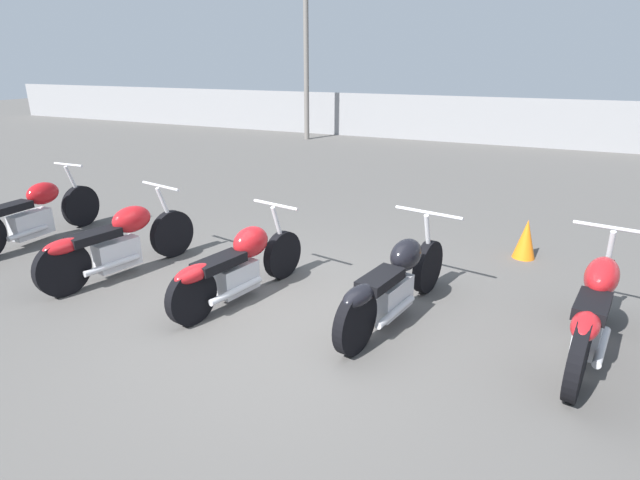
% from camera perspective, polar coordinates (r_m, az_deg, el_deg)
% --- Properties ---
extents(ground_plane, '(60.00, 60.00, 0.00)m').
position_cam_1_polar(ground_plane, '(5.00, -3.23, -9.44)').
color(ground_plane, '#514F4C').
extents(fence_back, '(40.00, 0.04, 1.40)m').
position_cam_1_polar(fence_back, '(16.29, 17.53, 12.89)').
color(fence_back, gray).
rests_on(fence_back, ground_plane).
extents(light_pole_left, '(0.70, 0.35, 6.83)m').
position_cam_1_polar(light_pole_left, '(16.47, -1.65, 25.63)').
color(light_pole_left, slate).
rests_on(light_pole_left, ground_plane).
extents(motorcycle_slot_0, '(0.55, 2.20, 1.00)m').
position_cam_1_polar(motorcycle_slot_0, '(8.04, -30.13, 2.59)').
color(motorcycle_slot_0, black).
rests_on(motorcycle_slot_0, ground_plane).
extents(motorcycle_slot_1, '(0.77, 2.04, 0.98)m').
position_cam_1_polar(motorcycle_slot_1, '(6.35, -22.10, -0.21)').
color(motorcycle_slot_1, black).
rests_on(motorcycle_slot_1, ground_plane).
extents(motorcycle_slot_2, '(0.70, 1.91, 0.93)m').
position_cam_1_polar(motorcycle_slot_2, '(5.35, -9.33, -2.86)').
color(motorcycle_slot_2, black).
rests_on(motorcycle_slot_2, ground_plane).
extents(motorcycle_slot_3, '(0.77, 2.09, 0.96)m').
position_cam_1_polar(motorcycle_slot_3, '(4.92, 8.48, -4.88)').
color(motorcycle_slot_3, black).
rests_on(motorcycle_slot_3, ground_plane).
extents(motorcycle_slot_4, '(0.69, 2.04, 1.03)m').
position_cam_1_polar(motorcycle_slot_4, '(4.85, 28.79, -7.10)').
color(motorcycle_slot_4, black).
rests_on(motorcycle_slot_4, ground_plane).
extents(traffic_cone_near, '(0.29, 0.29, 0.52)m').
position_cam_1_polar(traffic_cone_near, '(6.99, 22.46, 0.11)').
color(traffic_cone_near, orange).
rests_on(traffic_cone_near, ground_plane).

